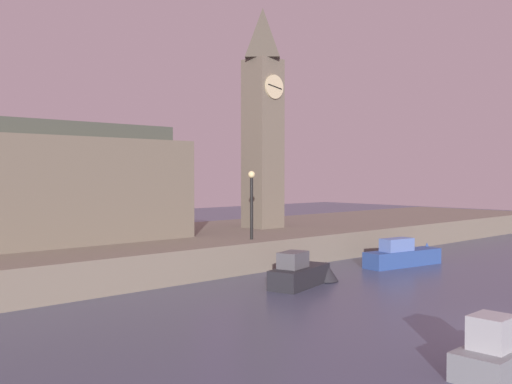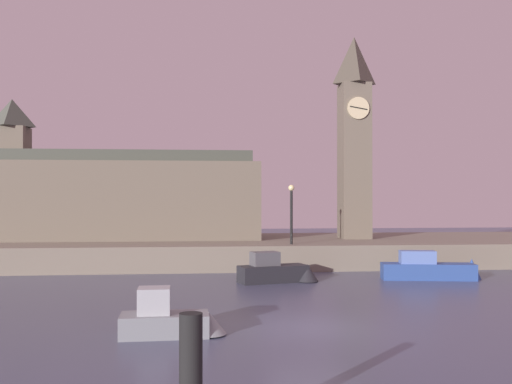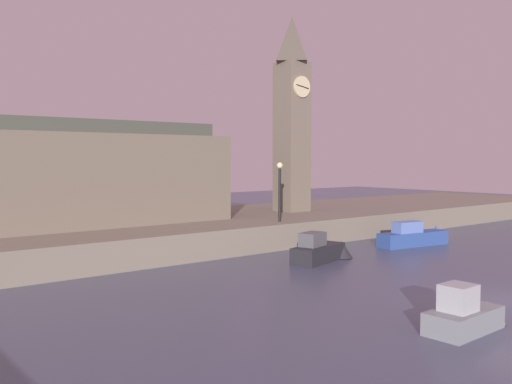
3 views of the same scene
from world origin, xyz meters
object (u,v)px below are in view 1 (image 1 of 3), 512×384
Objects in this scene: clock_tower at (263,114)px; boat_cruiser_grey at (502,353)px; boat_tour_blue at (407,255)px; boat_barge_dark at (304,273)px; streetlamp at (252,196)px.

boat_cruiser_grey is (-11.24, -20.40, -8.11)m from clock_tower.
boat_tour_blue is 8.22m from boat_barge_dark.
boat_barge_dark is (-6.45, -9.44, -8.06)m from clock_tower.
clock_tower is 8.30m from streetlamp.
boat_cruiser_grey is 11.97m from boat_barge_dark.
boat_barge_dark is (-1.43, -4.97, -3.18)m from streetlamp.
clock_tower reaches higher than streetlamp.
boat_barge_dark is at bearing -124.35° from clock_tower.
streetlamp is at bearing 73.99° from boat_barge_dark.
clock_tower is 3.19× the size of boat_barge_dark.
boat_barge_dark is at bearing -106.01° from streetlamp.
clock_tower is at bearing 61.14° from boat_cruiser_grey.
streetlamp is 6.07m from boat_barge_dark.
streetlamp is at bearing 68.68° from boat_cruiser_grey.
boat_barge_dark reaches higher than boat_cruiser_grey.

